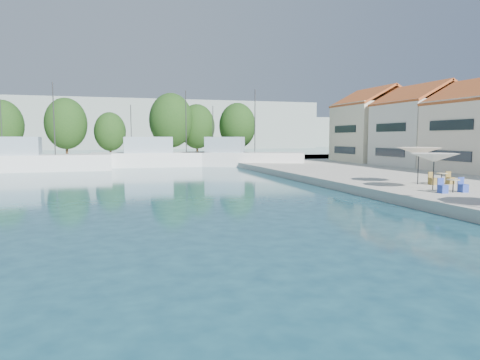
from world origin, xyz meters
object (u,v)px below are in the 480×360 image
object	(u,v)px
trawler_03	(167,158)
umbrella_cream	(419,151)
trawler_02	(37,162)
trawler_04	(240,158)
umbrella_white	(434,158)

from	to	relation	value
trawler_03	umbrella_cream	world-z (taller)	trawler_03
trawler_02	umbrella_cream	world-z (taller)	trawler_02
trawler_04	trawler_02	bearing A→B (deg)	-150.07
trawler_03	umbrella_cream	xyz separation A→B (m)	(12.78, -32.05, 1.73)
trawler_02	trawler_03	bearing A→B (deg)	15.02
trawler_02	umbrella_white	bearing A→B (deg)	-50.51
trawler_03	umbrella_cream	size ratio (longest dim) A/B	6.87
trawler_02	umbrella_cream	xyz separation A→B (m)	(27.56, -27.72, 1.73)
trawler_03	trawler_04	world-z (taller)	same
umbrella_cream	trawler_02	bearing A→B (deg)	134.83
umbrella_cream	umbrella_white	bearing A→B (deg)	-113.16
trawler_02	umbrella_cream	distance (m)	39.13
trawler_04	umbrella_white	world-z (taller)	trawler_04
trawler_04	umbrella_white	distance (m)	32.23
umbrella_cream	trawler_04	bearing A→B (deg)	97.36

